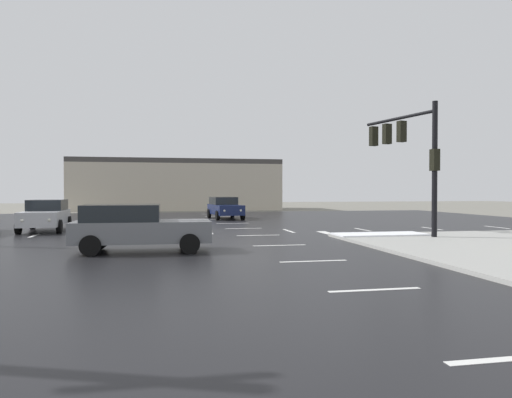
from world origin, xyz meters
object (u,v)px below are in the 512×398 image
Objects in this scene: traffic_signal_mast at (410,147)px; sedan_navy at (225,207)px; sedan_silver at (46,214)px; sedan_grey at (137,227)px.

traffic_signal_mast reaches higher than sedan_navy.
sedan_navy is (-6.33, 14.90, -3.17)m from traffic_signal_mast.
traffic_signal_mast is at bearing 17.63° from sedan_navy.
traffic_signal_mast is at bearing 66.37° from sedan_silver.
sedan_silver is at bearing -55.64° from sedan_navy.
sedan_grey is 10.60m from sedan_silver.
sedan_grey and sedan_silver have the same top height.
traffic_signal_mast is 1.22× the size of sedan_silver.
sedan_grey is (-5.29, -17.91, 0.00)m from sedan_navy.
sedan_silver is at bearing 57.19° from traffic_signal_mast.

